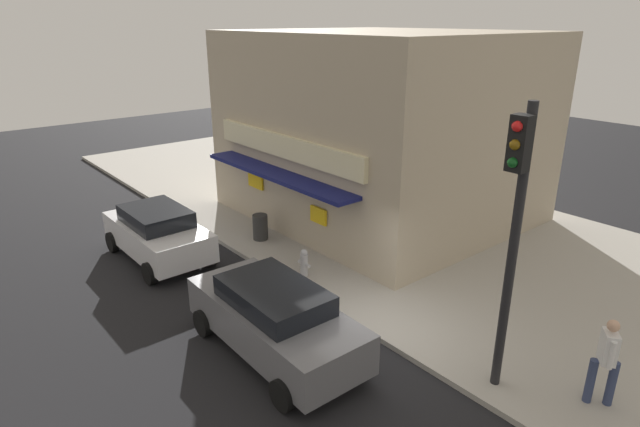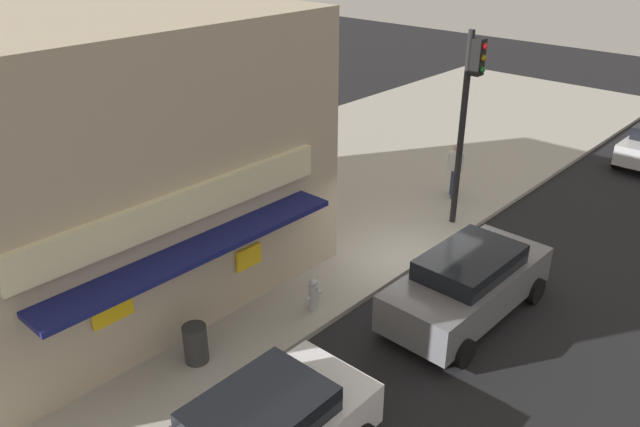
% 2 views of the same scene
% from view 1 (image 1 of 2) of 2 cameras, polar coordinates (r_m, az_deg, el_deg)
% --- Properties ---
extents(ground_plane, '(64.12, 64.12, 0.00)m').
position_cam_1_polar(ground_plane, '(12.65, 5.45, -13.10)').
color(ground_plane, black).
extents(sidewalk, '(42.75, 11.16, 0.13)m').
position_cam_1_polar(sidewalk, '(16.58, 19.34, -5.41)').
color(sidewalk, '#A39E93').
rests_on(sidewalk, ground_plane).
extents(corner_building, '(9.45, 9.18, 6.42)m').
position_cam_1_polar(corner_building, '(19.19, 6.53, 9.38)').
color(corner_building, tan).
rests_on(corner_building, sidewalk).
extents(traffic_light, '(0.32, 0.58, 5.55)m').
position_cam_1_polar(traffic_light, '(9.85, 20.23, -0.40)').
color(traffic_light, black).
rests_on(traffic_light, sidewalk).
extents(fire_hydrant, '(0.47, 0.23, 0.80)m').
position_cam_1_polar(fire_hydrant, '(14.86, -1.72, -5.31)').
color(fire_hydrant, '#B2B2B7').
rests_on(fire_hydrant, sidewalk).
extents(trash_can, '(0.49, 0.49, 0.83)m').
position_cam_1_polar(trash_can, '(17.33, -6.45, -1.46)').
color(trash_can, '#2D2D2D').
rests_on(trash_can, sidewalk).
extents(pedestrian, '(0.51, 0.49, 1.78)m').
position_cam_1_polar(pedestrian, '(11.29, 28.46, -13.60)').
color(pedestrian, navy).
rests_on(pedestrian, sidewalk).
extents(parked_car_grey, '(4.60, 2.12, 1.64)m').
position_cam_1_polar(parked_car_grey, '(11.68, -4.91, -11.15)').
color(parked_car_grey, slate).
rests_on(parked_car_grey, ground_plane).
extents(parked_car_white, '(4.09, 2.10, 1.61)m').
position_cam_1_polar(parked_car_white, '(16.76, -17.09, -1.98)').
color(parked_car_white, silver).
rests_on(parked_car_white, ground_plane).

